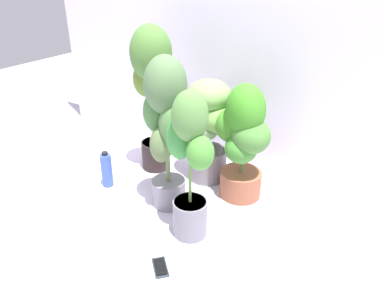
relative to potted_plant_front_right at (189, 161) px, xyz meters
name	(u,v)px	position (x,y,z in m)	size (l,w,h in m)	color
ground_plane	(161,210)	(-0.26, 0.09, -0.46)	(8.00, 8.00, 0.00)	silver
mylar_back_wall	(229,25)	(-0.26, 0.95, 0.54)	(3.20, 0.01, 2.00)	silver
potted_plant_front_right	(189,161)	(0.00, 0.00, 0.00)	(0.33, 0.23, 0.84)	slate
potted_plant_back_left	(151,80)	(-0.62, 0.52, 0.21)	(0.39, 0.37, 1.04)	black
potted_plant_back_right	(243,137)	(0.08, 0.49, -0.04)	(0.46, 0.37, 0.76)	#975539
potted_plant_center	(166,120)	(-0.26, 0.17, 0.12)	(0.41, 0.36, 0.95)	slate
potted_plant_back_center	(208,123)	(-0.21, 0.58, -0.05)	(0.49, 0.42, 0.71)	gray
cell_phone	(160,267)	(0.01, -0.31, -0.46)	(0.15, 0.15, 0.01)	#2B323A
nutrient_bottle	(107,170)	(-0.74, 0.13, -0.34)	(0.07, 0.07, 0.26)	blue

